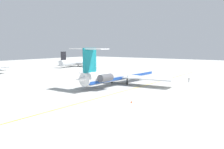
% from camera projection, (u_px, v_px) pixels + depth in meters
% --- Properties ---
extents(ground, '(333.04, 333.04, 0.00)m').
position_uv_depth(ground, '(147.00, 86.00, 80.54)').
color(ground, '#ADADA8').
extents(main_jetliner, '(42.57, 37.88, 12.42)m').
position_uv_depth(main_jetliner, '(119.00, 74.00, 84.74)').
color(main_jetliner, white).
rests_on(main_jetliner, ground).
extents(airliner_mid_right, '(32.00, 31.55, 9.59)m').
position_uv_depth(airliner_mid_right, '(79.00, 62.00, 158.31)').
color(airliner_mid_right, silver).
rests_on(airliner_mid_right, ground).
extents(ground_crew_near_nose, '(0.28, 0.43, 1.72)m').
position_uv_depth(ground_crew_near_nose, '(189.00, 79.00, 89.56)').
color(ground_crew_near_nose, black).
rests_on(ground_crew_near_nose, ground).
extents(ground_crew_near_tail, '(0.43, 0.29, 1.81)m').
position_uv_depth(ground_crew_near_tail, '(121.00, 73.00, 110.15)').
color(ground_crew_near_tail, black).
rests_on(ground_crew_near_tail, ground).
extents(ground_crew_portside, '(0.27, 0.39, 1.69)m').
position_uv_depth(ground_crew_portside, '(103.00, 73.00, 111.21)').
color(ground_crew_portside, black).
rests_on(ground_crew_portside, ground).
extents(safety_cone_nose, '(0.40, 0.40, 0.55)m').
position_uv_depth(safety_cone_nose, '(131.00, 102.00, 57.05)').
color(safety_cone_nose, '#EA590F').
rests_on(safety_cone_nose, ground).
extents(safety_cone_wingtip, '(0.40, 0.40, 0.55)m').
position_uv_depth(safety_cone_wingtip, '(112.00, 73.00, 116.17)').
color(safety_cone_wingtip, '#EA590F').
rests_on(safety_cone_wingtip, ground).
extents(taxiway_centreline, '(103.51, 0.41, 0.01)m').
position_uv_depth(taxiway_centreline, '(143.00, 86.00, 81.28)').
color(taxiway_centreline, gold).
rests_on(taxiway_centreline, ground).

